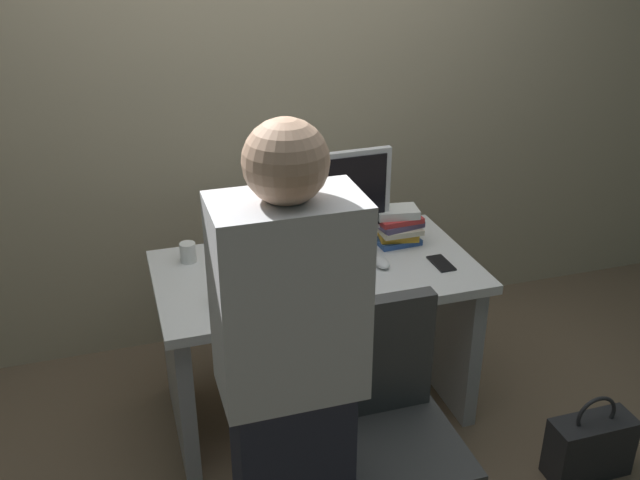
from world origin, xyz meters
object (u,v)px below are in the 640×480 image
desk (317,315)px  keyboard (313,274)px  mouse (382,263)px  handbag (590,446)px  monitor (329,199)px  person_at_desk (291,389)px  cup_by_monitor (188,252)px  book_stack (398,226)px  cup_near_keyboard (222,290)px  office_chair (387,449)px  cell_phone (441,263)px

desk → keyboard: (-0.04, -0.06, 0.24)m
mouse → handbag: size_ratio=0.26×
mouse → monitor: bearing=136.0°
keyboard → person_at_desk: bearing=-110.7°
mouse → cup_by_monitor: size_ratio=1.19×
cup_by_monitor → book_stack: book_stack is taller
desk → cup_near_keyboard: (-0.42, -0.16, 0.28)m
monitor → mouse: (0.18, -0.17, -0.24)m
monitor → cup_near_keyboard: size_ratio=5.34×
cup_by_monitor → handbag: 1.81m
keyboard → mouse: mouse is taller
office_chair → person_at_desk: 0.56m
office_chair → mouse: (0.25, 0.72, 0.31)m
person_at_desk → monitor: size_ratio=3.03×
cup_near_keyboard → person_at_desk: bearing=-84.8°
cup_by_monitor → office_chair: bearing=-63.3°
person_at_desk → cup_by_monitor: size_ratio=19.58×
cell_phone → handbag: 0.93m
person_at_desk → keyboard: 0.90m
book_stack → person_at_desk: bearing=-126.9°
monitor → keyboard: 0.32m
office_chair → person_at_desk: person_at_desk is taller
keyboard → cup_near_keyboard: bearing=-166.2°
cup_by_monitor → cup_near_keyboard: bearing=-78.2°
desk → keyboard: size_ratio=3.08×
desk → office_chair: size_ratio=1.41×
cup_near_keyboard → cell_phone: (0.93, 0.03, -0.05)m
book_stack → cell_phone: (0.10, -0.24, -0.08)m
mouse → office_chair: bearing=-109.4°
office_chair → cup_by_monitor: 1.18m
cup_by_monitor → book_stack: bearing=-6.4°
office_chair → cell_phone: (0.50, 0.67, 0.30)m
keyboard → cup_near_keyboard: 0.40m
office_chair → person_at_desk: size_ratio=0.57×
cell_phone → cup_near_keyboard: bearing=-178.8°
keyboard → cup_by_monitor: 0.54m
book_stack → handbag: 1.18m
person_at_desk → desk: bearing=68.7°
monitor → book_stack: bearing=2.5°
office_chair → mouse: 0.83m
mouse → handbag: bearing=-44.5°
cup_by_monitor → handbag: bearing=-33.3°
mouse → handbag: 1.10m
person_at_desk → keyboard: size_ratio=3.81×
monitor → book_stack: size_ratio=2.52×
cup_near_keyboard → cell_phone: bearing=2.0°
person_at_desk → book_stack: (0.76, 1.02, -0.03)m
desk → cup_by_monitor: cup_by_monitor is taller
office_chair → cup_near_keyboard: bearing=124.0°
person_at_desk → office_chair: bearing=16.8°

